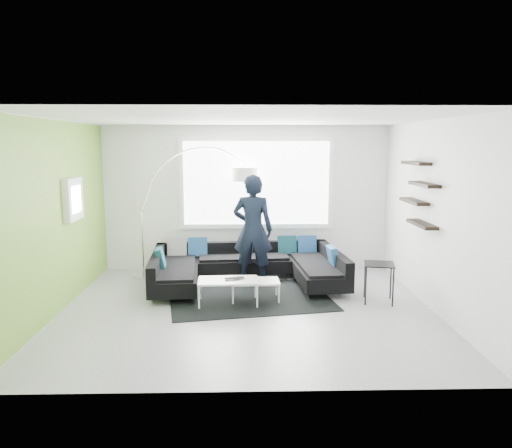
% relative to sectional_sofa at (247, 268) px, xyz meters
% --- Properties ---
extents(ground, '(5.50, 5.50, 0.00)m').
position_rel_sectional_sofa_xyz_m(ground, '(-0.00, -1.28, -0.31)').
color(ground, gray).
rests_on(ground, ground).
extents(room_shell, '(5.54, 5.04, 2.82)m').
position_rel_sectional_sofa_xyz_m(room_shell, '(0.04, -1.08, 1.50)').
color(room_shell, silver).
rests_on(room_shell, ground).
extents(sectional_sofa, '(3.39, 2.26, 0.70)m').
position_rel_sectional_sofa_xyz_m(sectional_sofa, '(0.00, 0.00, 0.00)').
color(sectional_sofa, black).
rests_on(sectional_sofa, ground).
extents(rug, '(2.79, 2.23, 0.01)m').
position_rel_sectional_sofa_xyz_m(rug, '(0.04, -0.73, -0.30)').
color(rug, black).
rests_on(rug, ground).
extents(coffee_table, '(1.20, 0.72, 0.39)m').
position_rel_sectional_sofa_xyz_m(coffee_table, '(-0.08, -0.93, -0.12)').
color(coffee_table, white).
rests_on(coffee_table, ground).
extents(arc_lamp, '(2.37, 1.27, 2.40)m').
position_rel_sectional_sofa_xyz_m(arc_lamp, '(-1.92, 0.61, 0.89)').
color(arc_lamp, silver).
rests_on(arc_lamp, ground).
extents(side_table, '(0.53, 0.53, 0.62)m').
position_rel_sectional_sofa_xyz_m(side_table, '(2.05, -0.97, 0.00)').
color(side_table, black).
rests_on(side_table, ground).
extents(person, '(0.86, 0.70, 1.93)m').
position_rel_sectional_sofa_xyz_m(person, '(0.11, 0.15, 0.66)').
color(person, black).
rests_on(person, ground).
extents(laptop, '(0.41, 0.37, 0.02)m').
position_rel_sectional_sofa_xyz_m(laptop, '(-0.18, -1.03, 0.09)').
color(laptop, black).
rests_on(laptop, coffee_table).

